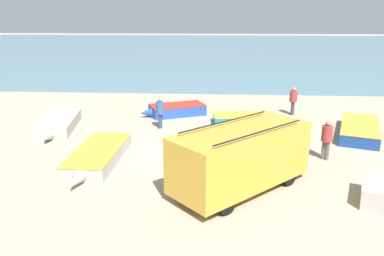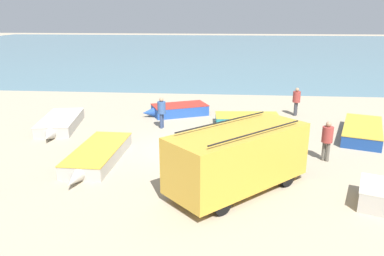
{
  "view_description": "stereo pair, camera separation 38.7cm",
  "coord_description": "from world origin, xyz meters",
  "px_view_note": "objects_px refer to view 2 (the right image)",
  "views": [
    {
      "loc": [
        1.3,
        -15.52,
        5.78
      ],
      "look_at": [
        0.3,
        0.04,
        1.0
      ],
      "focal_mm": 35.0,
      "sensor_mm": 36.0,
      "label": 1
    },
    {
      "loc": [
        1.68,
        -15.49,
        5.78
      ],
      "look_at": [
        0.3,
        0.04,
        1.0
      ],
      "focal_mm": 35.0,
      "sensor_mm": 36.0,
      "label": 2
    }
  ],
  "objects_px": {
    "fishing_rowboat_1": "(178,110)",
    "fisherman_1": "(162,110)",
    "fishing_rowboat_4": "(249,120)",
    "fishing_rowboat_0": "(60,123)",
    "fishing_rowboat_6": "(97,155)",
    "fisherman_2": "(327,138)",
    "parked_van": "(239,157)",
    "fishing_rowboat_2": "(362,130)",
    "fisherman_0": "(296,99)"
  },
  "relations": [
    {
      "from": "fishing_rowboat_4",
      "to": "fishing_rowboat_1",
      "type": "bearing_deg",
      "value": 154.06
    },
    {
      "from": "fisherman_1",
      "to": "fisherman_2",
      "type": "distance_m",
      "value": 8.41
    },
    {
      "from": "fishing_rowboat_0",
      "to": "fishing_rowboat_4",
      "type": "distance_m",
      "value": 10.06
    },
    {
      "from": "fishing_rowboat_0",
      "to": "fishing_rowboat_2",
      "type": "relative_size",
      "value": 0.91
    },
    {
      "from": "fishing_rowboat_2",
      "to": "fishing_rowboat_6",
      "type": "distance_m",
      "value": 12.69
    },
    {
      "from": "fishing_rowboat_4",
      "to": "fisherman_1",
      "type": "relative_size",
      "value": 2.57
    },
    {
      "from": "fishing_rowboat_1",
      "to": "parked_van",
      "type": "bearing_deg",
      "value": 84.65
    },
    {
      "from": "fishing_rowboat_4",
      "to": "fisherman_0",
      "type": "xyz_separation_m",
      "value": [
        2.83,
        2.17,
        0.72
      ]
    },
    {
      "from": "fishing_rowboat_2",
      "to": "fisherman_1",
      "type": "xyz_separation_m",
      "value": [
        -10.06,
        0.45,
        0.68
      ]
    },
    {
      "from": "fishing_rowboat_4",
      "to": "fisherman_1",
      "type": "distance_m",
      "value": 4.79
    },
    {
      "from": "fishing_rowboat_2",
      "to": "fisherman_0",
      "type": "bearing_deg",
      "value": 55.12
    },
    {
      "from": "fishing_rowboat_2",
      "to": "fisherman_0",
      "type": "xyz_separation_m",
      "value": [
        -2.6,
        3.66,
        0.7
      ]
    },
    {
      "from": "fishing_rowboat_0",
      "to": "fishing_rowboat_1",
      "type": "distance_m",
      "value": 6.67
    },
    {
      "from": "fishing_rowboat_6",
      "to": "fisherman_0",
      "type": "height_order",
      "value": "fisherman_0"
    },
    {
      "from": "parked_van",
      "to": "fishing_rowboat_4",
      "type": "bearing_deg",
      "value": 40.1
    },
    {
      "from": "fishing_rowboat_6",
      "to": "fishing_rowboat_2",
      "type": "bearing_deg",
      "value": 111.5
    },
    {
      "from": "fisherman_0",
      "to": "fishing_rowboat_2",
      "type": "bearing_deg",
      "value": 157.12
    },
    {
      "from": "fishing_rowboat_0",
      "to": "fisherman_1",
      "type": "height_order",
      "value": "fisherman_1"
    },
    {
      "from": "fishing_rowboat_1",
      "to": "fisherman_2",
      "type": "bearing_deg",
      "value": 111.88
    },
    {
      "from": "fishing_rowboat_1",
      "to": "fishing_rowboat_2",
      "type": "height_order",
      "value": "fishing_rowboat_1"
    },
    {
      "from": "parked_van",
      "to": "fishing_rowboat_1",
      "type": "distance_m",
      "value": 10.23
    },
    {
      "from": "fisherman_0",
      "to": "fisherman_1",
      "type": "relative_size",
      "value": 1.02
    },
    {
      "from": "fisherman_2",
      "to": "fishing_rowboat_1",
      "type": "bearing_deg",
      "value": -96.92
    },
    {
      "from": "fishing_rowboat_0",
      "to": "fishing_rowboat_6",
      "type": "bearing_deg",
      "value": 29.1
    },
    {
      "from": "fishing_rowboat_6",
      "to": "fisherman_1",
      "type": "bearing_deg",
      "value": 160.4
    },
    {
      "from": "fishing_rowboat_0",
      "to": "fishing_rowboat_2",
      "type": "distance_m",
      "value": 15.36
    },
    {
      "from": "fishing_rowboat_0",
      "to": "fisherman_1",
      "type": "bearing_deg",
      "value": 86.13
    },
    {
      "from": "fishing_rowboat_2",
      "to": "parked_van",
      "type": "bearing_deg",
      "value": 155.56
    },
    {
      "from": "parked_van",
      "to": "fishing_rowboat_6",
      "type": "height_order",
      "value": "parked_van"
    },
    {
      "from": "fisherman_1",
      "to": "fishing_rowboat_1",
      "type": "bearing_deg",
      "value": -86.22
    },
    {
      "from": "fishing_rowboat_0",
      "to": "fisherman_2",
      "type": "bearing_deg",
      "value": 65.28
    },
    {
      "from": "fisherman_0",
      "to": "fisherman_2",
      "type": "distance_m",
      "value": 7.16
    },
    {
      "from": "fisherman_0",
      "to": "fisherman_2",
      "type": "xyz_separation_m",
      "value": [
        -0.03,
        -7.16,
        0.0
      ]
    },
    {
      "from": "fisherman_0",
      "to": "fishing_rowboat_4",
      "type": "bearing_deg",
      "value": 69.1
    },
    {
      "from": "fishing_rowboat_6",
      "to": "fisherman_2",
      "type": "distance_m",
      "value": 9.34
    },
    {
      "from": "fishing_rowboat_2",
      "to": "fishing_rowboat_6",
      "type": "relative_size",
      "value": 1.04
    },
    {
      "from": "fishing_rowboat_2",
      "to": "fisherman_2",
      "type": "xyz_separation_m",
      "value": [
        -2.63,
        -3.5,
        0.7
      ]
    },
    {
      "from": "fisherman_0",
      "to": "fishing_rowboat_0",
      "type": "bearing_deg",
      "value": 48.06
    },
    {
      "from": "fishing_rowboat_1",
      "to": "fisherman_0",
      "type": "height_order",
      "value": "fisherman_0"
    },
    {
      "from": "fishing_rowboat_2",
      "to": "fisherman_1",
      "type": "height_order",
      "value": "fisherman_1"
    },
    {
      "from": "fishing_rowboat_1",
      "to": "fisherman_2",
      "type": "distance_m",
      "value": 9.64
    },
    {
      "from": "fishing_rowboat_1",
      "to": "fisherman_1",
      "type": "relative_size",
      "value": 2.41
    },
    {
      "from": "fishing_rowboat_4",
      "to": "fisherman_1",
      "type": "height_order",
      "value": "fisherman_1"
    },
    {
      "from": "parked_van",
      "to": "fishing_rowboat_4",
      "type": "distance_m",
      "value": 8.06
    },
    {
      "from": "fishing_rowboat_4",
      "to": "fisherman_2",
      "type": "distance_m",
      "value": 5.77
    },
    {
      "from": "parked_van",
      "to": "fisherman_0",
      "type": "distance_m",
      "value": 10.77
    },
    {
      "from": "fishing_rowboat_2",
      "to": "fisherman_0",
      "type": "distance_m",
      "value": 4.54
    },
    {
      "from": "fishing_rowboat_1",
      "to": "fishing_rowboat_6",
      "type": "xyz_separation_m",
      "value": [
        -2.35,
        -7.58,
        -0.03
      ]
    },
    {
      "from": "fishing_rowboat_2",
      "to": "fisherman_2",
      "type": "relative_size",
      "value": 3.18
    },
    {
      "from": "fishing_rowboat_0",
      "to": "fishing_rowboat_1",
      "type": "xyz_separation_m",
      "value": [
        5.81,
        3.28,
        0.01
      ]
    }
  ]
}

